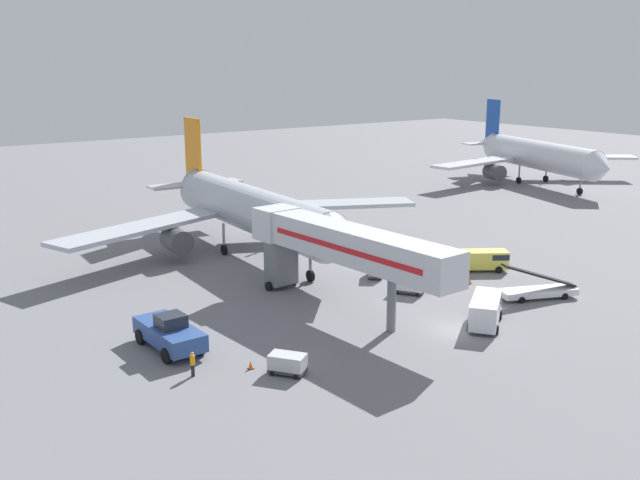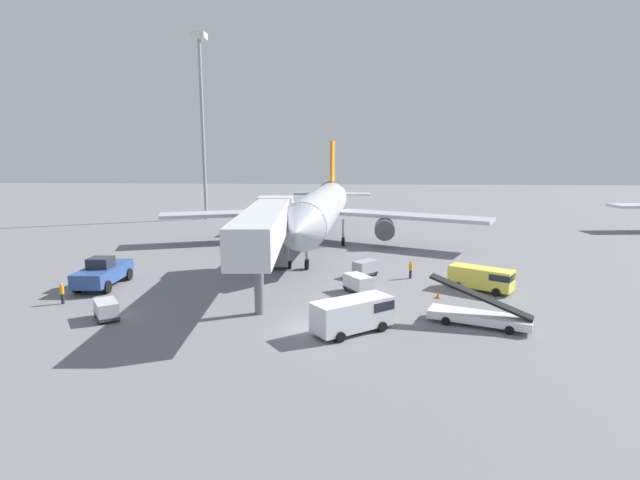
{
  "view_description": "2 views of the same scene",
  "coord_description": "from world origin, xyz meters",
  "px_view_note": "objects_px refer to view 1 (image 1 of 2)",
  "views": [
    {
      "loc": [
        -38.83,
        -35.72,
        20.03
      ],
      "look_at": [
        1.79,
        20.44,
        2.79
      ],
      "focal_mm": 40.48,
      "sensor_mm": 36.0,
      "label": 1
    },
    {
      "loc": [
        2.35,
        -31.17,
        11.78
      ],
      "look_at": [
        -0.7,
        20.91,
        2.34
      ],
      "focal_mm": 27.39,
      "sensor_mm": 36.0,
      "label": 2
    }
  ],
  "objects_px": {
    "baggage_cart_mid_right": "(288,363)",
    "ground_crew_worker_midground": "(193,363)",
    "airplane_at_gate": "(248,209)",
    "ground_crew_worker_foreground": "(412,262)",
    "jet_bridge": "(337,245)",
    "belt_loader_truck": "(538,290)",
    "pushback_tug": "(170,333)",
    "baggage_cart_mid_center": "(375,269)",
    "airplane_background": "(536,155)",
    "service_van_near_center": "(486,309)",
    "safety_cone_bravo": "(251,365)",
    "service_van_near_left": "(482,259)",
    "safety_cone_alpha": "(470,281)",
    "baggage_cart_mid_left": "(409,284)"
  },
  "relations": [
    {
      "from": "pushback_tug",
      "to": "baggage_cart_mid_center",
      "type": "bearing_deg",
      "value": 11.99
    },
    {
      "from": "airplane_at_gate",
      "to": "belt_loader_truck",
      "type": "height_order",
      "value": "airplane_at_gate"
    },
    {
      "from": "ground_crew_worker_foreground",
      "to": "safety_cone_alpha",
      "type": "bearing_deg",
      "value": -76.52
    },
    {
      "from": "airplane_background",
      "to": "safety_cone_bravo",
      "type": "bearing_deg",
      "value": -154.2
    },
    {
      "from": "pushback_tug",
      "to": "airplane_background",
      "type": "xyz_separation_m",
      "value": [
        80.16,
        31.01,
        3.46
      ]
    },
    {
      "from": "safety_cone_alpha",
      "to": "safety_cone_bravo",
      "type": "distance_m",
      "value": 26.51
    },
    {
      "from": "belt_loader_truck",
      "to": "service_van_near_left",
      "type": "bearing_deg",
      "value": 73.83
    },
    {
      "from": "service_van_near_center",
      "to": "baggage_cart_mid_center",
      "type": "relative_size",
      "value": 2.1
    },
    {
      "from": "baggage_cart_mid_right",
      "to": "ground_crew_worker_midground",
      "type": "distance_m",
      "value": 6.18
    },
    {
      "from": "jet_bridge",
      "to": "airplane_background",
      "type": "xyz_separation_m",
      "value": [
        65.39,
        31.28,
        -0.84
      ]
    },
    {
      "from": "jet_bridge",
      "to": "baggage_cart_mid_right",
      "type": "relative_size",
      "value": 8.16
    },
    {
      "from": "pushback_tug",
      "to": "safety_cone_alpha",
      "type": "relative_size",
      "value": 12.49
    },
    {
      "from": "airplane_at_gate",
      "to": "service_van_near_center",
      "type": "height_order",
      "value": "airplane_at_gate"
    },
    {
      "from": "ground_crew_worker_foreground",
      "to": "ground_crew_worker_midground",
      "type": "distance_m",
      "value": 29.83
    },
    {
      "from": "service_van_near_left",
      "to": "ground_crew_worker_foreground",
      "type": "relative_size",
      "value": 3.17
    },
    {
      "from": "service_van_near_left",
      "to": "baggage_cart_mid_left",
      "type": "distance_m",
      "value": 10.76
    },
    {
      "from": "service_van_near_left",
      "to": "service_van_near_center",
      "type": "xyz_separation_m",
      "value": [
        -11.11,
        -10.35,
        0.13
      ]
    },
    {
      "from": "safety_cone_bravo",
      "to": "airplane_background",
      "type": "height_order",
      "value": "airplane_background"
    },
    {
      "from": "belt_loader_truck",
      "to": "safety_cone_alpha",
      "type": "bearing_deg",
      "value": 104.73
    },
    {
      "from": "pushback_tug",
      "to": "baggage_cart_mid_left",
      "type": "height_order",
      "value": "pushback_tug"
    },
    {
      "from": "service_van_near_left",
      "to": "airplane_at_gate",
      "type": "bearing_deg",
      "value": 127.63
    },
    {
      "from": "service_van_near_left",
      "to": "pushback_tug",
      "type": "bearing_deg",
      "value": -179.03
    },
    {
      "from": "service_van_near_center",
      "to": "ground_crew_worker_foreground",
      "type": "height_order",
      "value": "service_van_near_center"
    },
    {
      "from": "jet_bridge",
      "to": "ground_crew_worker_midground",
      "type": "xyz_separation_m",
      "value": [
        -15.5,
        -4.86,
        -4.65
      ]
    },
    {
      "from": "ground_crew_worker_midground",
      "to": "baggage_cart_mid_center",
      "type": "bearing_deg",
      "value": 22.74
    },
    {
      "from": "safety_cone_bravo",
      "to": "baggage_cart_mid_right",
      "type": "bearing_deg",
      "value": -53.06
    },
    {
      "from": "baggage_cart_mid_left",
      "to": "ground_crew_worker_foreground",
      "type": "relative_size",
      "value": 1.73
    },
    {
      "from": "ground_crew_worker_foreground",
      "to": "safety_cone_alpha",
      "type": "distance_m",
      "value": 6.4
    },
    {
      "from": "service_van_near_center",
      "to": "airplane_background",
      "type": "relative_size",
      "value": 0.15
    },
    {
      "from": "ground_crew_worker_foreground",
      "to": "airplane_at_gate",
      "type": "bearing_deg",
      "value": 120.81
    },
    {
      "from": "airplane_at_gate",
      "to": "baggage_cart_mid_right",
      "type": "xyz_separation_m",
      "value": [
        -13.76,
        -28.41,
        -4.0
      ]
    },
    {
      "from": "baggage_cart_mid_left",
      "to": "airplane_background",
      "type": "relative_size",
      "value": 0.08
    },
    {
      "from": "jet_bridge",
      "to": "safety_cone_alpha",
      "type": "bearing_deg",
      "value": -6.2
    },
    {
      "from": "belt_loader_truck",
      "to": "baggage_cart_mid_right",
      "type": "relative_size",
      "value": 2.59
    },
    {
      "from": "baggage_cart_mid_left",
      "to": "service_van_near_left",
      "type": "bearing_deg",
      "value": 6.22
    },
    {
      "from": "belt_loader_truck",
      "to": "service_van_near_center",
      "type": "height_order",
      "value": "belt_loader_truck"
    },
    {
      "from": "ground_crew_worker_midground",
      "to": "airplane_background",
      "type": "bearing_deg",
      "value": 24.07
    },
    {
      "from": "baggage_cart_mid_center",
      "to": "ground_crew_worker_midground",
      "type": "distance_m",
      "value": 26.07
    },
    {
      "from": "service_van_near_center",
      "to": "safety_cone_bravo",
      "type": "xyz_separation_m",
      "value": [
        -19.19,
        3.45,
        -1.0
      ]
    },
    {
      "from": "belt_loader_truck",
      "to": "safety_cone_bravo",
      "type": "bearing_deg",
      "value": 176.3
    },
    {
      "from": "ground_crew_worker_midground",
      "to": "airplane_at_gate",
      "type": "bearing_deg",
      "value": 52.9
    },
    {
      "from": "ground_crew_worker_foreground",
      "to": "safety_cone_bravo",
      "type": "relative_size",
      "value": 2.98
    },
    {
      "from": "belt_loader_truck",
      "to": "baggage_cart_mid_left",
      "type": "relative_size",
      "value": 2.37
    },
    {
      "from": "baggage_cart_mid_right",
      "to": "ground_crew_worker_foreground",
      "type": "relative_size",
      "value": 1.59
    },
    {
      "from": "safety_cone_alpha",
      "to": "jet_bridge",
      "type": "bearing_deg",
      "value": 173.8
    },
    {
      "from": "jet_bridge",
      "to": "belt_loader_truck",
      "type": "height_order",
      "value": "jet_bridge"
    },
    {
      "from": "airplane_at_gate",
      "to": "airplane_background",
      "type": "relative_size",
      "value": 1.11
    },
    {
      "from": "service_van_near_center",
      "to": "safety_cone_alpha",
      "type": "xyz_separation_m",
      "value": [
        6.93,
        7.97,
        -1.02
      ]
    },
    {
      "from": "airplane_at_gate",
      "to": "service_van_near_left",
      "type": "relative_size",
      "value": 7.77
    },
    {
      "from": "jet_bridge",
      "to": "baggage_cart_mid_right",
      "type": "bearing_deg",
      "value": -141.54
    }
  ]
}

